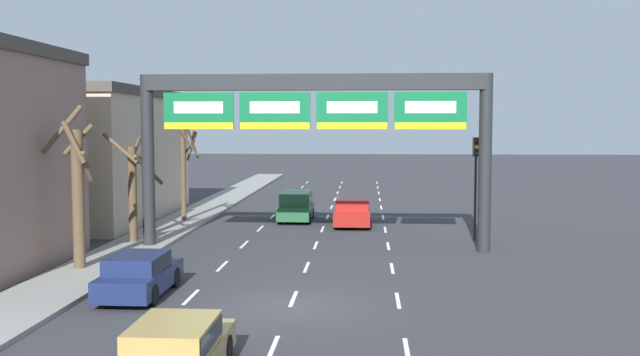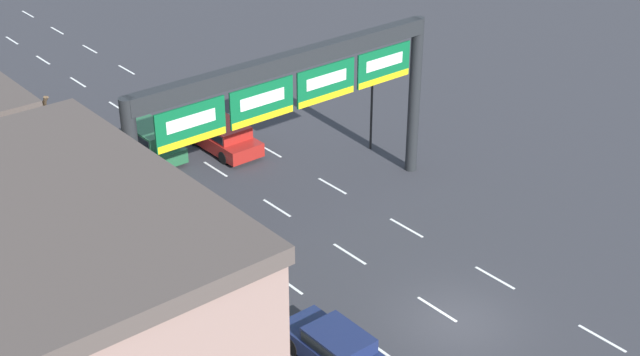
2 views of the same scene
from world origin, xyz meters
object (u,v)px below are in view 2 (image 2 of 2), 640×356
at_px(car_navy, 336,347).
at_px(tree_bare_second, 107,217).
at_px(tree_bare_third, 186,277).
at_px(car_red, 223,136).
at_px(tree_bare_closest, 38,140).
at_px(traffic_light_near_gantry, 373,85).
at_px(sign_gantry, 290,96).
at_px(suv_green, 151,141).

bearing_deg(car_navy, tree_bare_second, 109.10).
bearing_deg(tree_bare_second, tree_bare_third, -91.50).
distance_m(car_red, tree_bare_closest, 9.68).
bearing_deg(tree_bare_third, traffic_light_near_gantry, 27.11).
xyz_separation_m(sign_gantry, tree_bare_third, (-8.49, -5.15, -2.65)).
bearing_deg(suv_green, tree_bare_third, -115.12).
bearing_deg(tree_bare_closest, traffic_light_near_gantry, -18.55).
distance_m(tree_bare_closest, tree_bare_second, 7.34).
height_order(car_red, tree_bare_third, tree_bare_third).
distance_m(sign_gantry, car_red, 9.34).
bearing_deg(tree_bare_closest, tree_bare_third, -92.94).
xyz_separation_m(suv_green, car_red, (3.26, -1.60, -0.13)).
relative_size(car_red, tree_bare_closest, 0.87).
relative_size(car_navy, traffic_light_near_gantry, 0.87).
bearing_deg(car_navy, traffic_light_near_gantry, 43.47).
bearing_deg(traffic_light_near_gantry, sign_gantry, -158.01).
relative_size(sign_gantry, suv_green, 3.78).
relative_size(traffic_light_near_gantry, tree_bare_third, 0.80).
xyz_separation_m(car_red, tree_bare_second, (-9.88, -6.87, 1.98)).
xyz_separation_m(car_red, tree_bare_third, (-10.04, -12.86, 2.40)).
bearing_deg(car_navy, suv_green, 79.71).
bearing_deg(traffic_light_near_gantry, car_navy, -136.53).
distance_m(car_red, tree_bare_third, 16.49).
distance_m(car_navy, tree_bare_closest, 17.35).
distance_m(suv_green, car_red, 3.63).
height_order(sign_gantry, traffic_light_near_gantry, sign_gantry).
bearing_deg(suv_green, tree_bare_second, -128.02).
bearing_deg(tree_bare_third, tree_bare_second, 88.50).
distance_m(suv_green, tree_bare_second, 10.91).
distance_m(suv_green, traffic_light_near_gantry, 11.42).
bearing_deg(tree_bare_closest, tree_bare_second, -94.12).
bearing_deg(car_red, traffic_light_near_gantry, -38.43).
bearing_deg(sign_gantry, tree_bare_third, -148.74).
relative_size(sign_gantry, tree_bare_third, 2.51).
xyz_separation_m(sign_gantry, traffic_light_near_gantry, (7.46, 3.01, -2.36)).
bearing_deg(sign_gantry, car_navy, -119.59).
bearing_deg(car_red, tree_bare_second, -145.18).
distance_m(car_red, traffic_light_near_gantry, 8.02).
bearing_deg(tree_bare_closest, sign_gantry, -46.19).
relative_size(car_navy, tree_bare_third, 0.69).
height_order(suv_green, car_navy, suv_green).
relative_size(suv_green, car_navy, 0.96).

